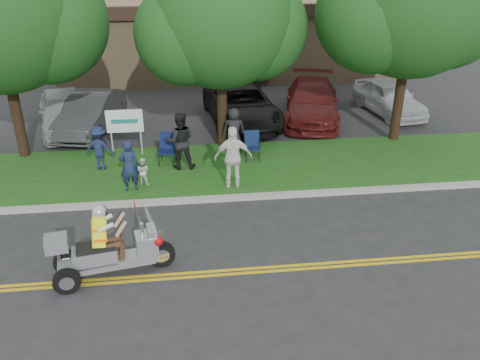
{
  "coord_description": "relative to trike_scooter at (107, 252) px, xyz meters",
  "views": [
    {
      "loc": [
        -0.92,
        -10.18,
        7.23
      ],
      "look_at": [
        0.53,
        2.0,
        1.16
      ],
      "focal_mm": 38.0,
      "sensor_mm": 36.0,
      "label": 1
    }
  ],
  "objects": [
    {
      "name": "spectator_chair_b",
      "position": [
        3.66,
        6.87,
        0.24
      ],
      "size": [
        0.82,
        0.59,
        1.56
      ],
      "primitive_type": "imported",
      "rotation": [
        0.0,
        0.0,
        3.01
      ],
      "color": "black",
      "rests_on": "grass_verge"
    },
    {
      "name": "trike_scooter",
      "position": [
        0.0,
        0.0,
        0.0
      ],
      "size": [
        2.83,
        1.14,
        1.86
      ],
      "rotation": [
        0.0,
        0.0,
        0.18
      ],
      "color": "black",
      "rests_on": "ground"
    },
    {
      "name": "grass_verge",
      "position": [
        2.8,
        5.47,
        -0.59
      ],
      "size": [
        60.0,
        4.0,
        0.1
      ],
      "primitive_type": "cube",
      "color": "#204612",
      "rests_on": "ground"
    },
    {
      "name": "centerline_far",
      "position": [
        2.8,
        -0.15,
        -0.64
      ],
      "size": [
        60.0,
        0.1,
        0.01
      ],
      "primitive_type": "cube",
      "color": "gold",
      "rests_on": "ground"
    },
    {
      "name": "business_sign",
      "position": [
        -0.1,
        6.87,
        0.61
      ],
      "size": [
        1.25,
        0.06,
        1.75
      ],
      "color": "silver",
      "rests_on": "ground"
    },
    {
      "name": "child_right",
      "position": [
        0.56,
        4.46,
        -0.1
      ],
      "size": [
        0.5,
        0.43,
        0.88
      ],
      "primitive_type": "imported",
      "rotation": [
        0.0,
        0.0,
        2.88
      ],
      "color": "white",
      "rests_on": "grass_verge"
    },
    {
      "name": "tree_right",
      "position": [
        9.86,
        7.3,
        4.38
      ],
      "size": [
        6.86,
        5.6,
        8.07
      ],
      "color": "#332114",
      "rests_on": "ground"
    },
    {
      "name": "spectator_adult_mid",
      "position": [
        1.76,
        5.56,
        0.41
      ],
      "size": [
        0.94,
        0.74,
        1.91
      ],
      "primitive_type": "imported",
      "rotation": [
        0.0,
        0.0,
        3.13
      ],
      "color": "black",
      "rests_on": "grass_verge"
    },
    {
      "name": "parked_car_left",
      "position": [
        -1.72,
        9.69,
        0.1
      ],
      "size": [
        2.46,
        4.76,
        1.5
      ],
      "primitive_type": "imported",
      "rotation": [
        0.0,
        0.0,
        -0.2
      ],
      "color": "#343336",
      "rests_on": "ground"
    },
    {
      "name": "curb",
      "position": [
        2.8,
        3.32,
        -0.59
      ],
      "size": [
        60.0,
        0.25,
        0.12
      ],
      "primitive_type": "cube",
      "color": "#A8A89E",
      "rests_on": "ground"
    },
    {
      "name": "parked_car_right",
      "position": [
        7.3,
        10.09,
        0.12
      ],
      "size": [
        3.35,
        5.67,
        1.54
      ],
      "primitive_type": "imported",
      "rotation": [
        0.0,
        0.0,
        -0.24
      ],
      "color": "#571514",
      "rests_on": "ground"
    },
    {
      "name": "tree_mid",
      "position": [
        3.35,
        7.5,
        3.79
      ],
      "size": [
        5.88,
        4.8,
        7.05
      ],
      "color": "#332114",
      "rests_on": "ground"
    },
    {
      "name": "parked_car_far_left",
      "position": [
        -2.75,
        9.92,
        0.14
      ],
      "size": [
        2.93,
        4.95,
        1.58
      ],
      "primitive_type": "imported",
      "rotation": [
        0.0,
        0.0,
        0.24
      ],
      "color": "#ABADB2",
      "rests_on": "ground"
    },
    {
      "name": "lawn_chair_b",
      "position": [
        1.32,
        6.03,
        0.05
      ],
      "size": [
        0.64,
        0.66,
        1.05
      ],
      "rotation": [
        0.0,
        0.0,
        -0.18
      ],
      "color": "black",
      "rests_on": "grass_verge"
    },
    {
      "name": "spectator_adult_right",
      "position": [
        3.33,
        4.0,
        0.43
      ],
      "size": [
        1.15,
        0.5,
        1.94
      ],
      "primitive_type": "imported",
      "rotation": [
        0.0,
        0.0,
        3.12
      ],
      "color": "white",
      "rests_on": "grass_verge"
    },
    {
      "name": "parked_car_far_right",
      "position": [
        10.8,
        10.42,
        0.06
      ],
      "size": [
        2.38,
        4.41,
        1.42
      ],
      "primitive_type": "imported",
      "rotation": [
        0.0,
        0.0,
        0.17
      ],
      "color": "silver",
      "rests_on": "ground"
    },
    {
      "name": "lawn_chair_a",
      "position": [
        4.19,
        6.06,
        0.0
      ],
      "size": [
        0.52,
        0.54,
        0.97
      ],
      "rotation": [
        0.0,
        0.0,
        -0.02
      ],
      "color": "black",
      "rests_on": "grass_verge"
    },
    {
      "name": "centerline_near",
      "position": [
        2.8,
        -0.31,
        -0.64
      ],
      "size": [
        60.0,
        0.1,
        0.01
      ],
      "primitive_type": "cube",
      "color": "gold",
      "rests_on": "ground"
    },
    {
      "name": "spectator_adult_left",
      "position": [
        0.21,
        4.12,
        0.26
      ],
      "size": [
        0.64,
        0.48,
        1.61
      ],
      "primitive_type": "imported",
      "rotation": [
        0.0,
        0.0,
        3.31
      ],
      "color": "#1A2648",
      "rests_on": "grass_verge"
    },
    {
      "name": "spectator_chair_a",
      "position": [
        -0.86,
        5.77,
        0.2
      ],
      "size": [
        1.06,
        0.75,
        1.49
      ],
      "primitive_type": "imported",
      "rotation": [
        0.0,
        0.0,
        2.92
      ],
      "color": "#192447",
      "rests_on": "grass_verge"
    },
    {
      "name": "commercial_building",
      "position": [
        4.8,
        19.25,
        1.36
      ],
      "size": [
        18.0,
        8.2,
        4.0
      ],
      "color": "#9E7F5B",
      "rests_on": "ground"
    },
    {
      "name": "ground",
      "position": [
        2.8,
        0.27,
        -0.65
      ],
      "size": [
        120.0,
        120.0,
        0.0
      ],
      "primitive_type": "plane",
      "color": "#28282B",
      "rests_on": "ground"
    },
    {
      "name": "parked_car_mid",
      "position": [
        4.3,
        9.97,
        0.12
      ],
      "size": [
        3.02,
        5.73,
        1.54
      ],
      "primitive_type": "imported",
      "rotation": [
        0.0,
        0.0,
        0.09
      ],
      "color": "black",
      "rests_on": "ground"
    }
  ]
}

